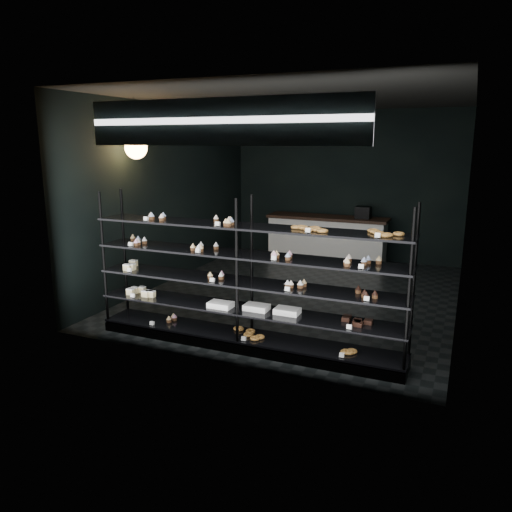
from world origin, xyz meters
The scene contains 5 objects.
room centered at (0.00, 0.00, 1.60)m, with size 5.01×6.01×3.20m.
display_shelf centered at (0.05, -2.45, 0.63)m, with size 4.00×0.50×1.91m.
signage centered at (0.00, -2.93, 2.75)m, with size 3.30×0.05×0.50m.
pendant_lamp centered at (-2.20, -1.42, 2.45)m, with size 0.34×0.34×0.90m.
service_counter centered at (-0.22, 2.50, 0.50)m, with size 2.57×0.65×1.23m.
Camera 1 is at (2.54, -7.82, 2.55)m, focal length 35.00 mm.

